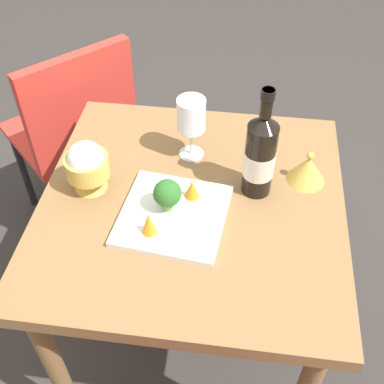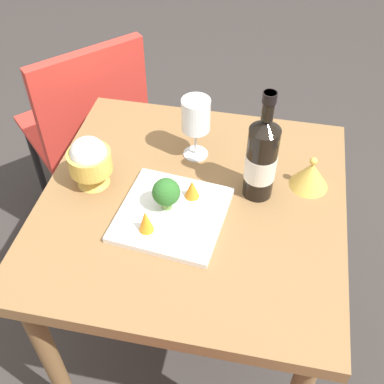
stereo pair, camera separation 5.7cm
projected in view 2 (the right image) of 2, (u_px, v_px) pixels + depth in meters
The scene contains 11 objects.
ground_plane at pixel (192, 340), 1.74m from camera, with size 8.00×8.00×0.00m, color #383330.
dining_table at pixel (192, 227), 1.29m from camera, with size 0.76×0.76×0.74m.
chair_near_window at pixel (89, 122), 1.78m from camera, with size 0.57×0.57×0.85m.
wine_bottle at pixel (261, 158), 1.15m from camera, with size 0.08×0.08×0.30m.
wine_glass at pixel (196, 117), 1.24m from camera, with size 0.08×0.08×0.18m.
rice_bowl at pixel (90, 161), 1.21m from camera, with size 0.11×0.11×0.14m.
rice_bowl_lid at pixel (311, 174), 1.22m from camera, with size 0.10×0.10×0.09m.
serving_plate at pixel (172, 214), 1.17m from camera, with size 0.28×0.28×0.02m.
broccoli_floret at pixel (166, 193), 1.14m from camera, with size 0.07×0.07×0.09m.
carrot_garnish_left at pixel (193, 188), 1.19m from camera, with size 0.04×0.04×0.05m.
carrot_garnish_right at pixel (146, 221), 1.10m from camera, with size 0.04×0.04×0.06m.
Camera 2 is at (0.82, 0.17, 1.62)m, focal length 45.16 mm.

